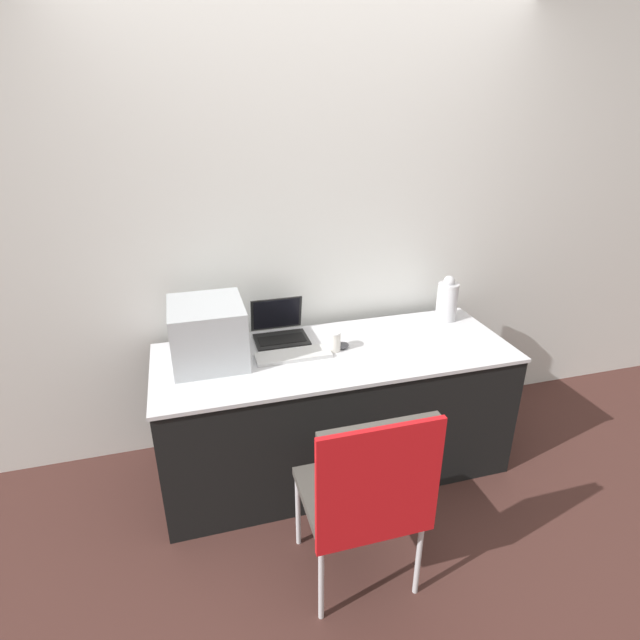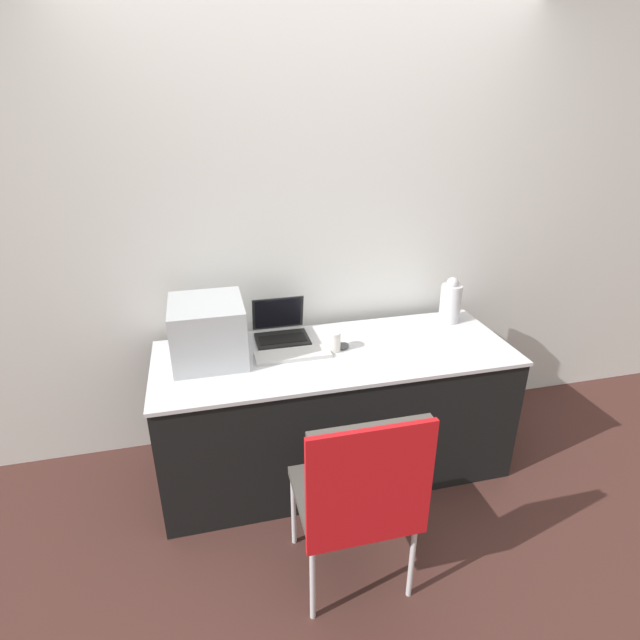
# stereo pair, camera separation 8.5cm
# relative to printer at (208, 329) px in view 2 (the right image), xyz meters

# --- Properties ---
(ground_plane) EXTENTS (14.00, 14.00, 0.00)m
(ground_plane) POSITION_rel_printer_xyz_m (0.66, -0.44, -0.92)
(ground_plane) COLOR #472823
(wall_back) EXTENTS (8.00, 0.05, 2.60)m
(wall_back) POSITION_rel_printer_xyz_m (0.66, 0.39, 0.38)
(wall_back) COLOR silver
(wall_back) RESTS_ON ground_plane
(table) EXTENTS (1.93, 0.73, 0.75)m
(table) POSITION_rel_printer_xyz_m (0.66, -0.08, -0.55)
(table) COLOR black
(table) RESTS_ON ground_plane
(printer) EXTENTS (0.37, 0.40, 0.32)m
(printer) POSITION_rel_printer_xyz_m (0.00, 0.00, 0.00)
(printer) COLOR #B2B7BC
(printer) RESTS_ON table
(laptop_left) EXTENTS (0.30, 0.26, 0.22)m
(laptop_left) POSITION_rel_printer_xyz_m (0.40, 0.16, -0.12)
(laptop_left) COLOR black
(laptop_left) RESTS_ON table
(external_keyboard) EXTENTS (0.40, 0.14, 0.02)m
(external_keyboard) POSITION_rel_printer_xyz_m (0.42, -0.08, -0.16)
(external_keyboard) COLOR silver
(external_keyboard) RESTS_ON table
(coffee_cup) EXTENTS (0.08, 0.08, 0.11)m
(coffee_cup) POSITION_rel_printer_xyz_m (0.65, -0.07, -0.11)
(coffee_cup) COLOR white
(coffee_cup) RESTS_ON table
(mouse) EXTENTS (0.07, 0.05, 0.04)m
(mouse) POSITION_rel_printer_xyz_m (0.70, -0.06, -0.15)
(mouse) COLOR #4C4C51
(mouse) RESTS_ON table
(metal_pitcher) EXTENTS (0.13, 0.13, 0.28)m
(metal_pitcher) POSITION_rel_printer_xyz_m (1.44, 0.14, -0.04)
(metal_pitcher) COLOR silver
(metal_pitcher) RESTS_ON table
(chair) EXTENTS (0.49, 0.46, 0.95)m
(chair) POSITION_rel_printer_xyz_m (0.53, -0.93, -0.35)
(chair) COLOR #4C4742
(chair) RESTS_ON ground_plane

